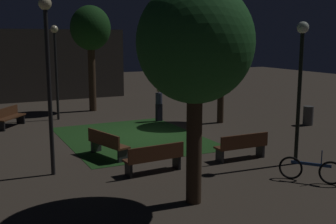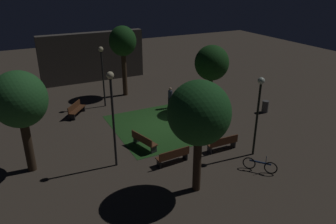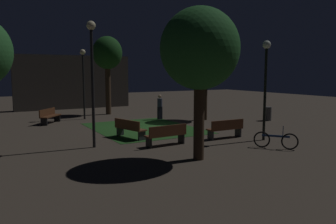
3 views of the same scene
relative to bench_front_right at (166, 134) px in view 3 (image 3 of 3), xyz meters
The scene contains 16 objects.
ground_plane 4.79m from the bench_front_right, 70.83° to the left, with size 60.00×60.00×0.00m, color #473D33.
grass_lawn 4.57m from the bench_front_right, 76.84° to the left, with size 5.21×6.56×0.01m, color #23511E.
bench_front_right is the anchor object (origin of this frame).
bench_by_lamp 3.13m from the bench_front_right, ahead, with size 1.81×0.51×0.88m.
bench_path_side 2.35m from the bench_front_right, 107.94° to the left, with size 0.95×1.86×0.88m.
bench_front_left 9.27m from the bench_front_right, 109.85° to the left, with size 1.48×1.72×0.88m.
tree_left_canopy 4.11m from the bench_front_right, 91.37° to the right, with size 2.71×2.71×5.24m.
tree_tall_center 8.52m from the bench_front_right, 42.93° to the left, with size 2.40×2.40×4.75m.
tree_near_wall 11.94m from the bench_front_right, 82.89° to the left, with size 2.12×2.12×5.60m.
lamp_post_near_wall 4.14m from the bench_front_right, 155.95° to the left, with size 0.36×0.36×5.04m.
lamp_post_path_center 5.21m from the bench_front_right, 14.07° to the right, with size 0.36×0.36×4.42m.
lamp_post_plaza_west 9.92m from the bench_front_right, 94.93° to the left, with size 0.36×0.36×4.51m.
trash_bin 9.69m from the bench_front_right, 19.37° to the left, with size 0.46×0.46×0.87m, color #4C4C4C.
bicycle 4.41m from the bench_front_right, 35.86° to the right, with size 1.13×1.39×0.93m.
pedestrian 7.79m from the bench_front_right, 64.08° to the left, with size 0.32×0.32×1.61m.
building_wall_backdrop 16.43m from the bench_front_right, 89.31° to the left, with size 9.47×0.80×4.44m, color #4C4742.
Camera 3 is at (-8.12, -16.30, 3.04)m, focal length 35.36 mm.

